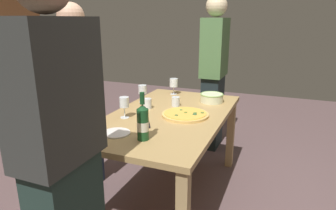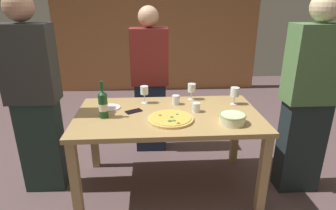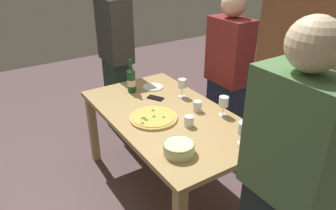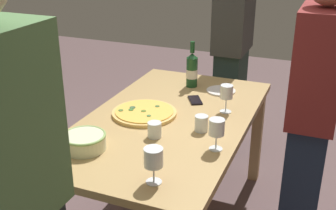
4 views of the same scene
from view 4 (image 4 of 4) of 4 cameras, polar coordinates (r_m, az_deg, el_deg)
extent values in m
cube|color=tan|center=(2.44, 0.00, -2.15)|extent=(1.60, 0.90, 0.04)
cube|color=tan|center=(3.36, -1.43, -1.90)|extent=(0.07, 0.07, 0.71)
cube|color=tan|center=(3.16, 11.86, -4.13)|extent=(0.07, 0.07, 0.71)
cylinder|color=#E2B362|center=(2.47, -3.20, -1.09)|extent=(0.38, 0.38, 0.02)
cylinder|color=#F1B446|center=(2.47, -3.21, -0.82)|extent=(0.34, 0.34, 0.01)
cylinder|color=#436A33|center=(2.52, -1.46, -0.17)|extent=(0.03, 0.03, 0.00)
cylinder|color=#3A6D2F|center=(2.48, -5.00, -0.64)|extent=(0.03, 0.03, 0.00)
cylinder|color=#3E6F38|center=(2.39, -2.59, -1.46)|extent=(0.02, 0.02, 0.00)
cylinder|color=#3B5F36|center=(2.51, -4.84, -0.37)|extent=(0.04, 0.04, 0.00)
cylinder|color=#536F24|center=(2.46, -3.31, -0.81)|extent=(0.03, 0.03, 0.00)
cylinder|color=#4A6B2C|center=(2.48, -6.37, -0.72)|extent=(0.03, 0.03, 0.00)
cylinder|color=beige|center=(2.12, -11.18, -4.90)|extent=(0.21, 0.21, 0.08)
torus|color=#8DB362|center=(2.11, -11.25, -4.06)|extent=(0.22, 0.22, 0.01)
cylinder|color=#174622|center=(2.89, 3.23, 4.44)|extent=(0.08, 0.08, 0.20)
cone|color=#174622|center=(2.85, 3.28, 6.64)|extent=(0.08, 0.08, 0.03)
cylinder|color=#174622|center=(2.84, 3.31, 7.78)|extent=(0.03, 0.03, 0.08)
cylinder|color=silver|center=(2.89, 3.23, 4.25)|extent=(0.08, 0.08, 0.06)
cylinder|color=white|center=(2.11, 6.44, -5.87)|extent=(0.07, 0.07, 0.00)
cylinder|color=white|center=(2.09, 6.49, -4.90)|extent=(0.01, 0.01, 0.08)
cylinder|color=white|center=(2.06, 6.59, -2.96)|extent=(0.08, 0.08, 0.08)
cylinder|color=maroon|center=(2.07, 6.56, -3.52)|extent=(0.07, 0.07, 0.04)
cylinder|color=white|center=(1.85, -1.92, -10.30)|extent=(0.07, 0.07, 0.00)
cylinder|color=white|center=(1.83, -1.94, -9.23)|extent=(0.01, 0.01, 0.08)
cylinder|color=white|center=(1.78, -1.97, -7.05)|extent=(0.08, 0.08, 0.08)
cylinder|color=maroon|center=(1.79, -1.96, -7.64)|extent=(0.07, 0.07, 0.04)
cylinder|color=white|center=(2.53, 7.75, -0.87)|extent=(0.07, 0.07, 0.00)
cylinder|color=white|center=(2.52, 7.80, 0.05)|extent=(0.01, 0.01, 0.08)
cylinder|color=white|center=(2.48, 7.90, 1.79)|extent=(0.07, 0.07, 0.08)
cylinder|color=white|center=(2.27, 4.51, -2.48)|extent=(0.07, 0.07, 0.09)
cylinder|color=white|center=(2.20, -1.82, -3.36)|extent=(0.07, 0.07, 0.08)
cylinder|color=white|center=(2.84, 7.15, 1.92)|extent=(0.19, 0.19, 0.01)
cube|color=black|center=(2.67, 3.66, 0.66)|extent=(0.16, 0.13, 0.01)
cube|color=#20332E|center=(3.54, 8.22, 0.53)|extent=(0.35, 0.20, 0.86)
cube|color=#313432|center=(3.33, 8.96, 12.64)|extent=(0.42, 0.24, 0.65)
cube|color=#1D293E|center=(2.59, 17.59, -10.06)|extent=(0.34, 0.20, 0.80)
cube|color=maroon|center=(2.30, 19.66, 4.88)|extent=(0.40, 0.24, 0.60)
camera|label=1|loc=(4.51, 0.11, 19.54)|focal=31.59mm
camera|label=2|loc=(3.82, -34.47, 17.93)|focal=30.25mm
camera|label=3|loc=(2.10, -68.70, 15.52)|focal=34.45mm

